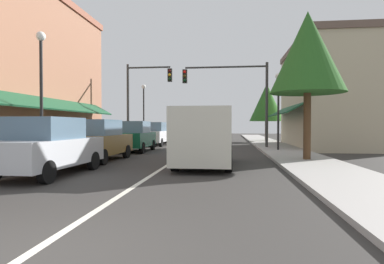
{
  "coord_description": "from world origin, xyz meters",
  "views": [
    {
      "loc": [
        2.35,
        -3.09,
        1.52
      ],
      "look_at": [
        0.49,
        12.89,
        1.19
      ],
      "focal_mm": 29.81,
      "sensor_mm": 36.0,
      "label": 1
    }
  ],
  "objects_px": {
    "parked_car_nearest_left": "(48,147)",
    "street_lamp_left_near": "(41,76)",
    "van_in_lane": "(205,135)",
    "street_lamp_right_mid": "(278,98)",
    "traffic_signal_left_corner": "(142,92)",
    "parked_car_third_left": "(134,136)",
    "parked_car_far_left": "(155,134)",
    "parked_car_distant_left": "(169,133)",
    "tree_right_far": "(267,102)",
    "street_lamp_left_far": "(144,104)",
    "tree_right_near": "(308,53)",
    "parked_car_second_left": "(98,141)",
    "traffic_signal_mast_arm": "(237,89)"
  },
  "relations": [
    {
      "from": "traffic_signal_left_corner",
      "to": "tree_right_far",
      "type": "distance_m",
      "value": 12.86
    },
    {
      "from": "street_lamp_left_far",
      "to": "parked_car_third_left",
      "type": "bearing_deg",
      "value": -78.48
    },
    {
      "from": "parked_car_distant_left",
      "to": "street_lamp_left_near",
      "type": "height_order",
      "value": "street_lamp_left_near"
    },
    {
      "from": "parked_car_third_left",
      "to": "tree_right_near",
      "type": "xyz_separation_m",
      "value": [
        8.72,
        -4.43,
        3.64
      ]
    },
    {
      "from": "traffic_signal_mast_arm",
      "to": "street_lamp_left_near",
      "type": "height_order",
      "value": "traffic_signal_mast_arm"
    },
    {
      "from": "tree_right_far",
      "to": "parked_car_third_left",
      "type": "bearing_deg",
      "value": -125.97
    },
    {
      "from": "parked_car_distant_left",
      "to": "tree_right_far",
      "type": "distance_m",
      "value": 9.57
    },
    {
      "from": "street_lamp_left_far",
      "to": "tree_right_far",
      "type": "distance_m",
      "value": 11.49
    },
    {
      "from": "traffic_signal_left_corner",
      "to": "tree_right_near",
      "type": "distance_m",
      "value": 12.48
    },
    {
      "from": "parked_car_distant_left",
      "to": "van_in_lane",
      "type": "bearing_deg",
      "value": -73.36
    },
    {
      "from": "street_lamp_left_near",
      "to": "traffic_signal_mast_arm",
      "type": "bearing_deg",
      "value": 51.62
    },
    {
      "from": "parked_car_nearest_left",
      "to": "traffic_signal_mast_arm",
      "type": "height_order",
      "value": "traffic_signal_mast_arm"
    },
    {
      "from": "parked_car_third_left",
      "to": "street_lamp_left_far",
      "type": "height_order",
      "value": "street_lamp_left_far"
    },
    {
      "from": "street_lamp_left_far",
      "to": "tree_right_far",
      "type": "bearing_deg",
      "value": 21.68
    },
    {
      "from": "van_in_lane",
      "to": "street_lamp_left_near",
      "type": "xyz_separation_m",
      "value": [
        -6.3,
        -0.49,
        2.28
      ]
    },
    {
      "from": "van_in_lane",
      "to": "tree_right_far",
      "type": "relative_size",
      "value": 0.95
    },
    {
      "from": "parked_car_third_left",
      "to": "tree_right_near",
      "type": "distance_m",
      "value": 10.43
    },
    {
      "from": "street_lamp_right_mid",
      "to": "street_lamp_left_far",
      "type": "bearing_deg",
      "value": 143.26
    },
    {
      "from": "parked_car_nearest_left",
      "to": "tree_right_far",
      "type": "xyz_separation_m",
      "value": [
        8.97,
        21.37,
        2.8
      ]
    },
    {
      "from": "parked_car_third_left",
      "to": "parked_car_far_left",
      "type": "height_order",
      "value": "same"
    },
    {
      "from": "traffic_signal_mast_arm",
      "to": "tree_right_near",
      "type": "xyz_separation_m",
      "value": [
        2.73,
        -7.58,
        0.62
      ]
    },
    {
      "from": "parked_car_nearest_left",
      "to": "tree_right_far",
      "type": "distance_m",
      "value": 23.35
    },
    {
      "from": "parked_car_nearest_left",
      "to": "street_lamp_left_near",
      "type": "relative_size",
      "value": 0.81
    },
    {
      "from": "parked_car_distant_left",
      "to": "street_lamp_left_far",
      "type": "relative_size",
      "value": 0.83
    },
    {
      "from": "van_in_lane",
      "to": "tree_right_near",
      "type": "relative_size",
      "value": 0.83
    },
    {
      "from": "parked_car_third_left",
      "to": "parked_car_distant_left",
      "type": "distance_m",
      "value": 10.4
    },
    {
      "from": "parked_car_third_left",
      "to": "tree_right_near",
      "type": "height_order",
      "value": "tree_right_near"
    },
    {
      "from": "parked_car_second_left",
      "to": "parked_car_third_left",
      "type": "xyz_separation_m",
      "value": [
        0.09,
        5.0,
        0.0
      ]
    },
    {
      "from": "parked_car_far_left",
      "to": "van_in_lane",
      "type": "relative_size",
      "value": 0.8
    },
    {
      "from": "traffic_signal_mast_arm",
      "to": "street_lamp_left_near",
      "type": "xyz_separation_m",
      "value": [
        -7.68,
        -9.69,
        -0.47
      ]
    },
    {
      "from": "van_in_lane",
      "to": "street_lamp_right_mid",
      "type": "relative_size",
      "value": 1.14
    },
    {
      "from": "traffic_signal_left_corner",
      "to": "street_lamp_right_mid",
      "type": "bearing_deg",
      "value": -19.39
    },
    {
      "from": "van_in_lane",
      "to": "traffic_signal_left_corner",
      "type": "xyz_separation_m",
      "value": [
        -5.21,
        9.9,
        2.72
      ]
    },
    {
      "from": "tree_right_near",
      "to": "tree_right_far",
      "type": "height_order",
      "value": "tree_right_near"
    },
    {
      "from": "parked_car_distant_left",
      "to": "van_in_lane",
      "type": "xyz_separation_m",
      "value": [
        4.54,
        -16.45,
        0.27
      ]
    },
    {
      "from": "parked_car_far_left",
      "to": "street_lamp_right_mid",
      "type": "height_order",
      "value": "street_lamp_right_mid"
    },
    {
      "from": "parked_car_nearest_left",
      "to": "parked_car_distant_left",
      "type": "height_order",
      "value": "same"
    },
    {
      "from": "traffic_signal_left_corner",
      "to": "tree_right_far",
      "type": "relative_size",
      "value": 1.08
    },
    {
      "from": "parked_car_second_left",
      "to": "traffic_signal_left_corner",
      "type": "xyz_separation_m",
      "value": [
        -0.5,
        8.86,
        2.99
      ]
    },
    {
      "from": "parked_car_far_left",
      "to": "parked_car_nearest_left",
      "type": "bearing_deg",
      "value": -88.33
    },
    {
      "from": "tree_right_far",
      "to": "van_in_lane",
      "type": "bearing_deg",
      "value": -103.38
    },
    {
      "from": "tree_right_far",
      "to": "street_lamp_right_mid",
      "type": "bearing_deg",
      "value": -93.35
    },
    {
      "from": "parked_car_far_left",
      "to": "traffic_signal_mast_arm",
      "type": "xyz_separation_m",
      "value": [
        6.09,
        -2.46,
        3.02
      ]
    },
    {
      "from": "traffic_signal_mast_arm",
      "to": "traffic_signal_left_corner",
      "type": "height_order",
      "value": "traffic_signal_left_corner"
    },
    {
      "from": "parked_car_distant_left",
      "to": "traffic_signal_mast_arm",
      "type": "distance_m",
      "value": 9.83
    },
    {
      "from": "van_in_lane",
      "to": "street_lamp_right_mid",
      "type": "distance_m",
      "value": 7.95
    },
    {
      "from": "parked_car_far_left",
      "to": "tree_right_near",
      "type": "distance_m",
      "value": 13.85
    },
    {
      "from": "parked_car_nearest_left",
      "to": "parked_car_second_left",
      "type": "xyz_separation_m",
      "value": [
        -0.12,
        3.96,
        0.0
      ]
    },
    {
      "from": "parked_car_distant_left",
      "to": "street_lamp_left_near",
      "type": "xyz_separation_m",
      "value": [
        -1.77,
        -16.94,
        2.55
      ]
    },
    {
      "from": "parked_car_far_left",
      "to": "street_lamp_right_mid",
      "type": "relative_size",
      "value": 0.91
    }
  ]
}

